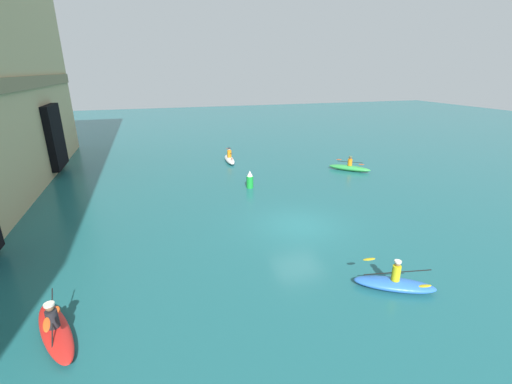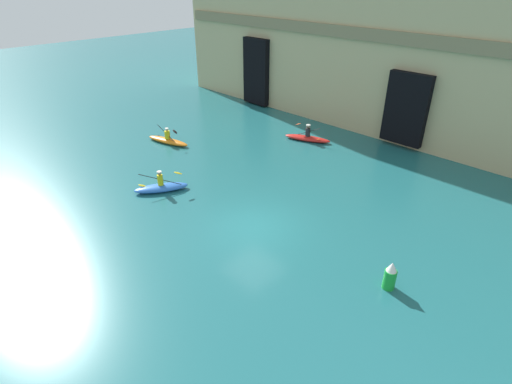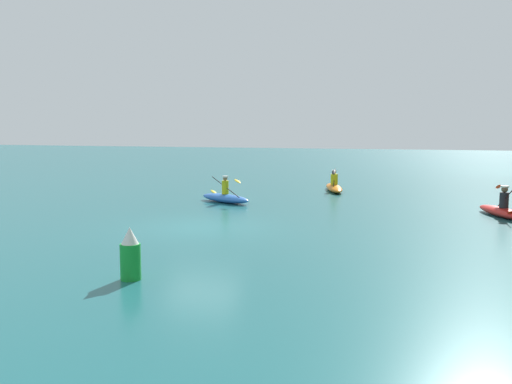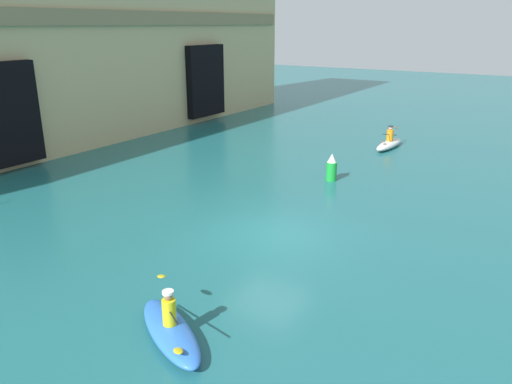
{
  "view_description": "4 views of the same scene",
  "coord_description": "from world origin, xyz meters",
  "px_view_note": "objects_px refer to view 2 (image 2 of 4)",
  "views": [
    {
      "loc": [
        -14.45,
        6.83,
        7.52
      ],
      "look_at": [
        1.68,
        1.78,
        1.44
      ],
      "focal_mm": 24.0,
      "sensor_mm": 36.0,
      "label": 1
    },
    {
      "loc": [
        10.93,
        -10.76,
        10.44
      ],
      "look_at": [
        -0.92,
        1.09,
        1.04
      ],
      "focal_mm": 28.0,
      "sensor_mm": 36.0,
      "label": 2
    },
    {
      "loc": [
        17.67,
        6.6,
        3.46
      ],
      "look_at": [
        -1.97,
        1.36,
        1.0
      ],
      "focal_mm": 40.0,
      "sensor_mm": 36.0,
      "label": 3
    },
    {
      "loc": [
        -12.67,
        -7.53,
        6.44
      ],
      "look_at": [
        1.23,
        1.26,
        0.86
      ],
      "focal_mm": 35.0,
      "sensor_mm": 36.0,
      "label": 4
    }
  ],
  "objects_px": {
    "kayak_red": "(307,138)",
    "kayak_blue": "(161,187)",
    "marker_buoy": "(390,276)",
    "kayak_orange": "(168,140)"
  },
  "relations": [
    {
      "from": "kayak_red",
      "to": "kayak_orange",
      "type": "height_order",
      "value": "kayak_red"
    },
    {
      "from": "kayak_blue",
      "to": "marker_buoy",
      "type": "height_order",
      "value": "marker_buoy"
    },
    {
      "from": "kayak_red",
      "to": "kayak_blue",
      "type": "bearing_deg",
      "value": 62.51
    },
    {
      "from": "kayak_orange",
      "to": "marker_buoy",
      "type": "xyz_separation_m",
      "value": [
        17.78,
        -2.28,
        0.33
      ]
    },
    {
      "from": "kayak_orange",
      "to": "marker_buoy",
      "type": "distance_m",
      "value": 17.93
    },
    {
      "from": "kayak_red",
      "to": "kayak_orange",
      "type": "bearing_deg",
      "value": 25.54
    },
    {
      "from": "kayak_blue",
      "to": "marker_buoy",
      "type": "bearing_deg",
      "value": -51.81
    },
    {
      "from": "marker_buoy",
      "to": "kayak_orange",
      "type": "bearing_deg",
      "value": 172.7
    },
    {
      "from": "kayak_red",
      "to": "marker_buoy",
      "type": "xyz_separation_m",
      "value": [
        11.32,
        -9.37,
        0.33
      ]
    },
    {
      "from": "kayak_blue",
      "to": "kayak_orange",
      "type": "xyz_separation_m",
      "value": [
        -5.41,
        4.09,
        -0.01
      ]
    }
  ]
}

